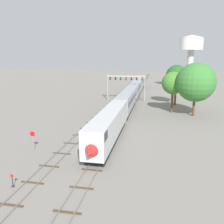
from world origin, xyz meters
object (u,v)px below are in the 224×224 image
water_tower (191,47)px  trackside_tree_mid (177,76)px  signal_gantry (126,81)px  stop_sign (33,138)px  passenger_train (132,94)px  trackside_tree_right (196,82)px  switch_stand (13,182)px  trackside_tree_left (173,83)px

water_tower → trackside_tree_mid: 38.13m
signal_gantry → stop_sign: bearing=-100.3°
passenger_train → trackside_tree_mid: trackside_tree_mid is taller
trackside_tree_right → stop_sign: bearing=-134.8°
water_tower → switch_stand: water_tower is taller
switch_stand → trackside_tree_right: size_ratio=0.12×
passenger_train → trackside_tree_mid: (12.35, -1.53, 5.57)m
stop_sign → trackside_tree_mid: size_ratio=0.26×
passenger_train → signal_gantry: (-2.25, 3.11, 3.35)m
signal_gantry → stop_sign: size_ratio=4.20×
trackside_tree_mid → trackside_tree_right: bearing=-75.0°
signal_gantry → trackside_tree_right: 24.73m
stop_sign → signal_gantry: bearing=79.7°
passenger_train → trackside_tree_right: bearing=-41.5°
water_tower → passenger_train: bearing=-120.2°
stop_sign → trackside_tree_mid: (22.35, 38.15, 6.31)m
trackside_tree_left → trackside_tree_right: trackside_tree_right is taller
passenger_train → trackside_tree_left: size_ratio=8.98×
water_tower → stop_sign: size_ratio=7.60×
stop_sign → trackside_tree_mid: trackside_tree_mid is taller
stop_sign → trackside_tree_left: trackside_tree_left is taller
stop_sign → trackside_tree_mid: 44.66m
passenger_train → stop_sign: (-10.00, -39.68, -0.73)m
trackside_tree_left → trackside_tree_mid: bearing=81.7°
signal_gantry → switch_stand: signal_gantry is taller
signal_gantry → water_tower: water_tower is taller
trackside_tree_right → trackside_tree_left: bearing=149.7°
passenger_train → stop_sign: bearing=-104.1°
signal_gantry → trackside_tree_left: (13.20, -14.23, 1.19)m
trackside_tree_right → switch_stand: bearing=-122.8°
switch_stand → trackside_tree_left: trackside_tree_left is taller
switch_stand → trackside_tree_mid: trackside_tree_mid is taller
trackside_tree_right → water_tower: bearing=84.7°
passenger_train → water_tower: bearing=59.8°
water_tower → trackside_tree_mid: size_ratio=1.96×
passenger_train → trackside_tree_right: trackside_tree_right is taller
water_tower → trackside_tree_left: size_ratio=2.21×
trackside_tree_mid → trackside_tree_right: 12.77m
switch_stand → trackside_tree_right: bearing=57.2°
passenger_train → trackside_tree_right: 21.51m
signal_gantry → trackside_tree_right: bearing=-43.5°
passenger_train → stop_sign: 40.93m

